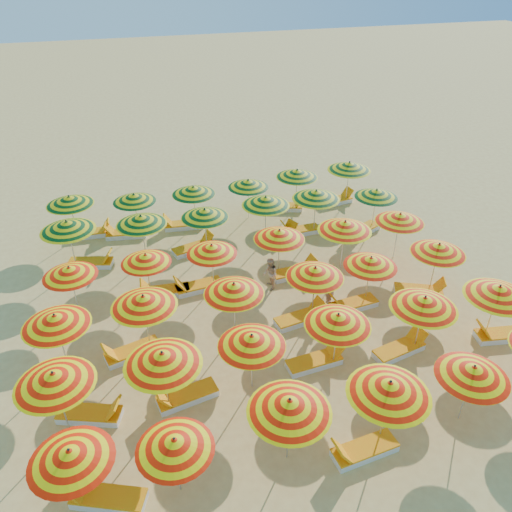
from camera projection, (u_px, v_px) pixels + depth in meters
name	position (u px, v px, depth m)	size (l,w,h in m)	color
ground	(260.00, 300.00, 17.99)	(120.00, 120.00, 0.00)	#DFBB63
umbrella_0	(70.00, 456.00, 10.59)	(2.33, 2.33, 1.97)	silver
umbrella_1	(175.00, 444.00, 10.93)	(2.07, 2.07, 1.88)	silver
umbrella_2	(289.00, 406.00, 11.54)	(2.60, 2.60, 2.15)	silver
umbrella_3	(389.00, 388.00, 11.94)	(2.67, 2.67, 2.19)	silver
umbrella_4	(473.00, 372.00, 12.63)	(2.05, 2.05, 1.99)	silver
umbrella_6	(54.00, 379.00, 12.26)	(2.20, 2.20, 2.13)	silver
umbrella_7	(163.00, 359.00, 12.79)	(2.40, 2.40, 2.18)	silver
umbrella_8	(252.00, 341.00, 13.57)	(2.37, 2.37, 2.02)	silver
umbrella_9	(338.00, 320.00, 14.26)	(2.44, 2.44, 2.07)	silver
umbrella_10	(424.00, 303.00, 14.81)	(2.31, 2.31, 2.15)	silver
umbrella_11	(499.00, 291.00, 15.25)	(2.12, 2.12, 2.17)	silver
umbrella_12	(55.00, 320.00, 14.21)	(2.10, 2.10, 2.08)	silver
umbrella_13	(144.00, 301.00, 14.89)	(2.43, 2.43, 2.14)	silver
umbrella_14	(234.00, 289.00, 15.55)	(2.25, 2.25, 2.05)	silver
umbrella_15	(315.00, 272.00, 16.32)	(2.48, 2.48, 2.05)	silver
umbrella_16	(371.00, 262.00, 17.01)	(2.11, 2.11, 1.95)	silver
umbrella_17	(439.00, 249.00, 17.57)	(2.45, 2.45, 2.05)	silver
umbrella_18	(69.00, 272.00, 16.56)	(1.88, 1.88, 1.92)	silver
umbrella_19	(146.00, 259.00, 17.32)	(2.18, 2.18, 1.87)	silver
umbrella_20	(212.00, 249.00, 17.74)	(2.05, 2.05, 1.93)	silver
umbrella_21	(279.00, 234.00, 18.43)	(1.99, 1.99, 2.04)	silver
umbrella_22	(345.00, 226.00, 18.73)	(2.70, 2.70, 2.17)	silver
umbrella_23	(400.00, 218.00, 19.52)	(2.33, 2.33, 2.05)	silver
umbrella_24	(67.00, 226.00, 18.70)	(2.56, 2.56, 2.19)	silver
umbrella_25	(141.00, 220.00, 19.27)	(2.57, 2.57, 2.10)	silver
umbrella_26	(205.00, 213.00, 19.86)	(2.24, 2.24, 2.04)	silver
umbrella_27	(266.00, 201.00, 20.61)	(2.38, 2.38, 2.13)	silver
umbrella_28	(316.00, 195.00, 21.07)	(2.36, 2.36, 2.16)	silver
umbrella_29	(376.00, 193.00, 21.55)	(2.38, 2.38, 1.97)	silver
umbrella_30	(69.00, 200.00, 20.77)	(2.04, 2.04, 2.07)	silver
umbrella_31	(134.00, 198.00, 21.26)	(2.23, 2.23, 1.93)	silver
umbrella_32	(193.00, 190.00, 21.74)	(2.12, 2.12, 2.01)	silver
umbrella_33	(248.00, 184.00, 22.48)	(2.30, 2.30, 1.95)	silver
umbrella_34	(297.00, 173.00, 23.19)	(2.26, 2.26, 2.07)	silver
umbrella_35	(349.00, 166.00, 23.66)	(2.51, 2.51, 2.19)	silver
lounger_0	(107.00, 498.00, 11.47)	(1.82, 1.22, 0.69)	white
lounger_1	(363.00, 450.00, 12.54)	(1.78, 0.74, 0.69)	white
lounger_2	(91.00, 414.00, 13.49)	(1.83, 1.15, 0.69)	white
lounger_3	(186.00, 396.00, 14.02)	(1.81, 0.88, 0.69)	white
lounger_4	(315.00, 361.00, 15.18)	(1.77, 0.72, 0.69)	white
lounger_5	(400.00, 349.00, 15.64)	(1.81, 0.91, 0.69)	white
lounger_6	(500.00, 335.00, 16.20)	(1.80, 0.86, 0.69)	white
lounger_7	(132.00, 352.00, 15.53)	(1.82, 1.01, 0.69)	white
lounger_8	(300.00, 318.00, 16.92)	(1.80, 0.83, 0.69)	white
lounger_9	(352.00, 304.00, 17.55)	(1.78, 0.74, 0.69)	white
lounger_10	(419.00, 291.00, 18.24)	(1.82, 1.26, 0.69)	white
lounger_11	(165.00, 291.00, 18.22)	(1.77, 0.69, 0.69)	white
lounger_12	(198.00, 287.00, 18.46)	(1.78, 0.76, 0.69)	white
lounger_13	(295.00, 272.00, 19.26)	(1.77, 0.72, 0.69)	white
lounger_14	(92.00, 263.00, 19.83)	(1.83, 1.04, 0.69)	white
lounger_15	(194.00, 248.00, 20.78)	(1.82, 1.02, 0.69)	white
lounger_16	(280.00, 237.00, 21.53)	(1.82, 1.24, 0.69)	white
lounger_17	(299.00, 231.00, 22.01)	(1.75, 0.63, 0.69)	white
lounger_18	(362.00, 230.00, 22.05)	(1.82, 1.24, 0.69)	white
lounger_19	(91.00, 233.00, 21.83)	(1.75, 0.64, 0.69)	white
lounger_20	(125.00, 234.00, 21.78)	(1.80, 0.84, 0.69)	white
lounger_21	(183.00, 225.00, 22.45)	(1.78, 0.76, 0.69)	white
lounger_22	(285.00, 207.00, 23.99)	(1.83, 1.13, 0.69)	white
lounger_23	(336.00, 201.00, 24.56)	(1.80, 0.82, 0.69)	white
beachgoer_b	(270.00, 274.00, 18.30)	(0.62, 0.48, 1.27)	tan
beachgoer_a	(329.00, 287.00, 17.43)	(0.53, 0.35, 1.46)	tan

